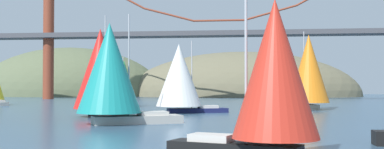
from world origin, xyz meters
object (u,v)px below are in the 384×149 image
sailboat_pink_spinnaker (267,84)px  sailboat_scarlet_sail (272,74)px  sailboat_white_mainsail (180,76)px  sailboat_green_sail (124,83)px  sailboat_orange_sail (309,70)px  sailboat_teal_sail (111,71)px  sailboat_red_spinnaker (100,70)px

sailboat_pink_spinnaker → sailboat_scarlet_sail: 44.79m
sailboat_white_mainsail → sailboat_pink_spinnaker: (11.47, 6.45, -0.94)m
sailboat_green_sail → sailboat_orange_sail: bearing=-12.1°
sailboat_green_sail → sailboat_white_mainsail: 20.38m
sailboat_orange_sail → sailboat_teal_sail: 36.06m
sailboat_pink_spinnaker → sailboat_red_spinnaker: sailboat_red_spinnaker is taller
sailboat_pink_spinnaker → sailboat_teal_sail: size_ratio=0.79×
sailboat_scarlet_sail → sailboat_teal_sail: 23.65m
sailboat_pink_spinnaker → sailboat_red_spinnaker: size_ratio=0.73×
sailboat_orange_sail → sailboat_teal_sail: size_ratio=1.12×
sailboat_green_sail → sailboat_red_spinnaker: sailboat_red_spinnaker is taller
sailboat_teal_sail → sailboat_white_mainsail: bearing=79.5°
sailboat_red_spinnaker → sailboat_green_sail: bearing=99.0°
sailboat_scarlet_sail → sailboat_teal_sail: bearing=124.8°
sailboat_red_spinnaker → sailboat_scarlet_sail: bearing=-59.1°
sailboat_green_sail → sailboat_teal_sail: 36.45m
sailboat_white_mainsail → sailboat_pink_spinnaker: size_ratio=1.24×
sailboat_green_sail → sailboat_teal_sail: sailboat_teal_sail is taller
sailboat_scarlet_sail → sailboat_teal_sail: (-13.48, 19.42, 0.83)m
sailboat_scarlet_sail → sailboat_green_sail: bearing=111.6°
sailboat_red_spinnaker → sailboat_orange_sail: bearing=36.6°
sailboat_green_sail → sailboat_scarlet_sail: 59.07m
sailboat_pink_spinnaker → sailboat_scarlet_sail: bearing=-91.9°
sailboat_green_sail → sailboat_scarlet_sail: (21.78, -54.90, 0.01)m
sailboat_green_sail → sailboat_scarlet_sail: sailboat_green_sail is taller
sailboat_white_mainsail → sailboat_red_spinnaker: bearing=-132.4°
sailboat_green_sail → sailboat_orange_sail: 30.15m
sailboat_green_sail → sailboat_orange_sail: sailboat_orange_sail is taller
sailboat_white_mainsail → sailboat_red_spinnaker: size_ratio=0.90×
sailboat_orange_sail → sailboat_white_mainsail: (-17.61, -10.29, -1.08)m
sailboat_green_sail → sailboat_pink_spinnaker: (23.30, -10.14, -0.23)m
sailboat_white_mainsail → sailboat_scarlet_sail: (9.96, -38.32, -0.70)m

